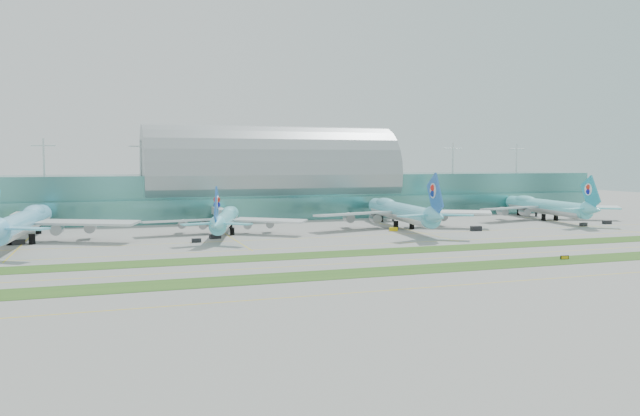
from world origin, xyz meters
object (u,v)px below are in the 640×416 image
object	(u,v)px
airliner_c	(400,210)
airliner_a	(23,221)
airliner_d	(545,205)
airliner_b	(226,218)
terminal	(271,186)
taxiway_sign_east	(565,257)

from	to	relation	value
airliner_c	airliner_a	bearing A→B (deg)	-172.25
airliner_d	airliner_a	bearing A→B (deg)	-168.70
airliner_b	airliner_c	world-z (taller)	airliner_c
terminal	taxiway_sign_east	xyz separation A→B (m)	(41.62, -155.37, -13.71)
airliner_a	airliner_d	size ratio (longest dim) A/B	1.10
airliner_a	taxiway_sign_east	xyz separation A→B (m)	(141.72, -84.08, -6.54)
airliner_b	taxiway_sign_east	bearing A→B (deg)	-33.82
terminal	airliner_c	world-z (taller)	terminal
terminal	taxiway_sign_east	size ratio (longest dim) A/B	137.09
terminal	airliner_b	size ratio (longest dim) A/B	5.16
airliner_b	airliner_d	world-z (taller)	airliner_d
airliner_b	airliner_c	size ratio (longest dim) A/B	0.81
airliner_c	taxiway_sign_east	xyz separation A→B (m)	(7.04, -85.55, -6.41)
airliner_a	airliner_d	world-z (taller)	airliner_a
airliner_d	terminal	bearing A→B (deg)	160.04
terminal	airliner_a	distance (m)	123.09
airliner_a	airliner_c	xyz separation A→B (m)	(134.68, 1.47, -0.14)
airliner_a	airliner_b	xyz separation A→B (m)	(66.00, 3.24, -1.37)
airliner_b	terminal	bearing A→B (deg)	78.64
airliner_a	airliner_d	distance (m)	211.86
terminal	taxiway_sign_east	world-z (taller)	terminal
terminal	airliner_b	world-z (taller)	terminal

